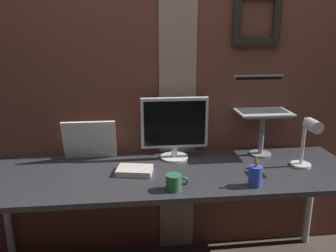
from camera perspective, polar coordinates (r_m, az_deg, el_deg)
name	(u,v)px	position (r m, az deg, el deg)	size (l,w,h in m)	color
brick_wall_back	(181,76)	(2.34, 2.05, 8.01)	(3.14, 0.16, 2.46)	brown
desk	(170,182)	(2.11, 0.30, -9.00)	(2.22, 0.67, 0.73)	#333338
monitor	(174,126)	(2.21, 1.05, 0.08)	(0.42, 0.18, 0.40)	white
laptop_stand	(262,127)	(2.36, 14.97, -0.20)	(0.28, 0.22, 0.28)	gray
laptop	(260,102)	(2.39, 14.66, 3.85)	(0.34, 0.29, 0.23)	#ADB2B7
whiteboard_panel	(90,140)	(2.28, -12.54, -2.23)	(0.33, 0.02, 0.27)	white
desk_lamp	(308,138)	(2.20, 21.74, -1.88)	(0.12, 0.20, 0.32)	white
pen_cup	(255,176)	(1.94, 13.91, -7.85)	(0.07, 0.07, 0.17)	blue
coffee_mug	(174,182)	(1.85, 1.01, -9.08)	(0.12, 0.08, 0.09)	#33724C
paper_clutter_stack	(135,171)	(2.06, -5.41, -7.18)	(0.20, 0.14, 0.03)	silver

